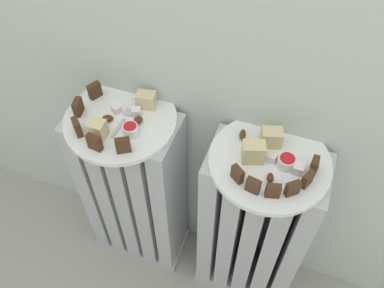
% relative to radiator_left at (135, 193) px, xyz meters
% --- Properties ---
extents(radiator_left, '(0.29, 0.15, 0.61)m').
position_rel_radiator_left_xyz_m(radiator_left, '(0.00, 0.00, 0.00)').
color(radiator_left, '#B2B2B7').
rests_on(radiator_left, ground_plane).
extents(radiator_right, '(0.29, 0.15, 0.61)m').
position_rel_radiator_left_xyz_m(radiator_right, '(0.36, 0.00, 0.00)').
color(radiator_right, '#B2B2B7').
rests_on(radiator_right, ground_plane).
extents(plate_left, '(0.27, 0.27, 0.01)m').
position_rel_radiator_left_xyz_m(plate_left, '(-0.00, 0.00, 0.32)').
color(plate_left, white).
rests_on(plate_left, radiator_left).
extents(plate_right, '(0.27, 0.27, 0.01)m').
position_rel_radiator_left_xyz_m(plate_right, '(0.36, 0.00, 0.32)').
color(plate_right, white).
rests_on(plate_right, radiator_right).
extents(dark_cake_slice_left_0, '(0.03, 0.03, 0.04)m').
position_rel_radiator_left_xyz_m(dark_cake_slice_left_0, '(-0.09, 0.05, 0.34)').
color(dark_cake_slice_left_0, '#472B19').
rests_on(dark_cake_slice_left_0, plate_left).
extents(dark_cake_slice_left_1, '(0.02, 0.03, 0.04)m').
position_rel_radiator_left_xyz_m(dark_cake_slice_left_1, '(-0.10, -0.02, 0.34)').
color(dark_cake_slice_left_1, '#472B19').
rests_on(dark_cake_slice_left_1, plate_left).
extents(dark_cake_slice_left_2, '(0.03, 0.03, 0.04)m').
position_rel_radiator_left_xyz_m(dark_cake_slice_left_2, '(-0.07, -0.07, 0.34)').
color(dark_cake_slice_left_2, '#472B19').
rests_on(dark_cake_slice_left_2, plate_left).
extents(dark_cake_slice_left_3, '(0.03, 0.02, 0.04)m').
position_rel_radiator_left_xyz_m(dark_cake_slice_left_3, '(-0.01, -0.10, 0.34)').
color(dark_cake_slice_left_3, '#472B19').
rests_on(dark_cake_slice_left_3, plate_left).
extents(dark_cake_slice_left_4, '(0.03, 0.03, 0.04)m').
position_rel_radiator_left_xyz_m(dark_cake_slice_left_4, '(0.05, -0.08, 0.34)').
color(dark_cake_slice_left_4, '#472B19').
rests_on(dark_cake_slice_left_4, plate_left).
extents(marble_cake_slice_left_0, '(0.05, 0.04, 0.04)m').
position_rel_radiator_left_xyz_m(marble_cake_slice_left_0, '(0.04, 0.06, 0.34)').
color(marble_cake_slice_left_0, beige).
rests_on(marble_cake_slice_left_0, plate_left).
extents(marble_cake_slice_left_1, '(0.04, 0.03, 0.04)m').
position_rel_radiator_left_xyz_m(marble_cake_slice_left_1, '(-0.02, -0.06, 0.34)').
color(marble_cake_slice_left_1, beige).
rests_on(marble_cake_slice_left_1, plate_left).
extents(turkish_delight_left_0, '(0.03, 0.03, 0.02)m').
position_rel_radiator_left_xyz_m(turkish_delight_left_0, '(-0.02, 0.02, 0.33)').
color(turkish_delight_left_0, white).
rests_on(turkish_delight_left_0, plate_left).
extents(turkish_delight_left_1, '(0.03, 0.03, 0.02)m').
position_rel_radiator_left_xyz_m(turkish_delight_left_1, '(0.03, 0.02, 0.33)').
color(turkish_delight_left_1, white).
rests_on(turkish_delight_left_1, plate_left).
extents(medjool_date_left_0, '(0.03, 0.03, 0.01)m').
position_rel_radiator_left_xyz_m(medjool_date_left_0, '(-0.02, -0.02, 0.33)').
color(medjool_date_left_0, '#4C2814').
rests_on(medjool_date_left_0, plate_left).
extents(medjool_date_left_1, '(0.02, 0.03, 0.02)m').
position_rel_radiator_left_xyz_m(medjool_date_left_1, '(0.05, 0.00, 0.33)').
color(medjool_date_left_1, '#4C2814').
rests_on(medjool_date_left_1, plate_left).
extents(medjool_date_left_2, '(0.02, 0.03, 0.02)m').
position_rel_radiator_left_xyz_m(medjool_date_left_2, '(-0.04, -0.04, 0.33)').
color(medjool_date_left_2, '#4C2814').
rests_on(medjool_date_left_2, plate_left).
extents(jam_bowl_left, '(0.04, 0.04, 0.03)m').
position_rel_radiator_left_xyz_m(jam_bowl_left, '(0.04, -0.03, 0.34)').
color(jam_bowl_left, white).
rests_on(jam_bowl_left, plate_left).
extents(dark_cake_slice_right_0, '(0.03, 0.03, 0.04)m').
position_rel_radiator_left_xyz_m(dark_cake_slice_right_0, '(0.30, -0.07, 0.34)').
color(dark_cake_slice_right_0, '#472B19').
rests_on(dark_cake_slice_right_0, plate_right).
extents(dark_cake_slice_right_1, '(0.03, 0.02, 0.04)m').
position_rel_radiator_left_xyz_m(dark_cake_slice_right_1, '(0.34, -0.09, 0.34)').
color(dark_cake_slice_right_1, '#472B19').
rests_on(dark_cake_slice_right_1, plate_right).
extents(dark_cake_slice_right_2, '(0.03, 0.02, 0.04)m').
position_rel_radiator_left_xyz_m(dark_cake_slice_right_2, '(0.38, -0.09, 0.34)').
color(dark_cake_slice_right_2, '#472B19').
rests_on(dark_cake_slice_right_2, plate_right).
extents(dark_cake_slice_right_3, '(0.03, 0.03, 0.04)m').
position_rel_radiator_left_xyz_m(dark_cake_slice_right_3, '(0.42, -0.07, 0.34)').
color(dark_cake_slice_right_3, '#472B19').
rests_on(dark_cake_slice_right_3, plate_right).
extents(dark_cake_slice_right_4, '(0.02, 0.03, 0.04)m').
position_rel_radiator_left_xyz_m(dark_cake_slice_right_4, '(0.44, -0.04, 0.34)').
color(dark_cake_slice_right_4, '#472B19').
rests_on(dark_cake_slice_right_4, plate_right).
extents(dark_cake_slice_right_5, '(0.01, 0.03, 0.04)m').
position_rel_radiator_left_xyz_m(dark_cake_slice_right_5, '(0.45, 0.00, 0.34)').
color(dark_cake_slice_right_5, '#472B19').
rests_on(dark_cake_slice_right_5, plate_right).
extents(marble_cake_slice_right_0, '(0.06, 0.05, 0.05)m').
position_rel_radiator_left_xyz_m(marble_cake_slice_right_0, '(0.32, -0.01, 0.35)').
color(marble_cake_slice_right_0, beige).
rests_on(marble_cake_slice_right_0, plate_right).
extents(marble_cake_slice_right_1, '(0.05, 0.04, 0.04)m').
position_rel_radiator_left_xyz_m(marble_cake_slice_right_1, '(0.35, 0.04, 0.34)').
color(marble_cake_slice_right_1, beige).
rests_on(marble_cake_slice_right_1, plate_right).
extents(turkish_delight_right_0, '(0.02, 0.02, 0.02)m').
position_rel_radiator_left_xyz_m(turkish_delight_right_0, '(0.42, -0.01, 0.33)').
color(turkish_delight_right_0, white).
rests_on(turkish_delight_right_0, plate_right).
extents(turkish_delight_right_1, '(0.02, 0.02, 0.02)m').
position_rel_radiator_left_xyz_m(turkish_delight_right_1, '(0.36, 0.00, 0.33)').
color(turkish_delight_right_1, white).
rests_on(turkish_delight_right_1, plate_right).
extents(medjool_date_right_0, '(0.02, 0.03, 0.02)m').
position_rel_radiator_left_xyz_m(medjool_date_right_0, '(0.37, -0.05, 0.33)').
color(medjool_date_right_0, '#4C2814').
rests_on(medjool_date_right_0, plate_right).
extents(medjool_date_right_1, '(0.02, 0.03, 0.02)m').
position_rel_radiator_left_xyz_m(medjool_date_right_1, '(0.28, 0.04, 0.33)').
color(medjool_date_right_1, '#4C2814').
rests_on(medjool_date_right_1, plate_right).
extents(jam_bowl_right, '(0.04, 0.04, 0.03)m').
position_rel_radiator_left_xyz_m(jam_bowl_right, '(0.39, -0.00, 0.34)').
color(jam_bowl_right, white).
rests_on(jam_bowl_right, plate_right).
extents(fork, '(0.02, 0.09, 0.00)m').
position_rel_radiator_left_xyz_m(fork, '(0.01, -0.00, 0.32)').
color(fork, '#B7B7BC').
rests_on(fork, plate_left).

